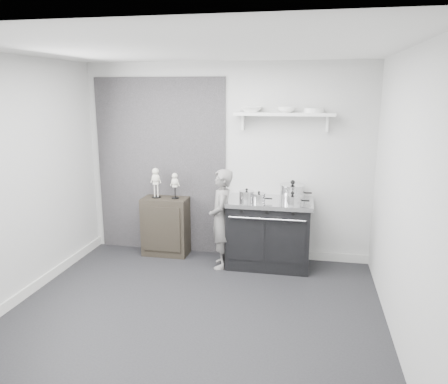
# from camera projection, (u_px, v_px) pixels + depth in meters

# --- Properties ---
(ground) EXTENTS (4.00, 4.00, 0.00)m
(ground) POSITION_uv_depth(u_px,v_px,m) (194.00, 313.00, 4.67)
(ground) COLOR black
(ground) RESTS_ON ground
(room_shell) EXTENTS (4.02, 3.62, 2.71)m
(room_shell) POSITION_uv_depth(u_px,v_px,m) (186.00, 159.00, 4.45)
(room_shell) COLOR #BCBCB9
(room_shell) RESTS_ON ground
(wall_shelf) EXTENTS (1.30, 0.26, 0.24)m
(wall_shelf) POSITION_uv_depth(u_px,v_px,m) (284.00, 115.00, 5.66)
(wall_shelf) COLOR white
(wall_shelf) RESTS_ON room_shell
(stove) EXTENTS (1.14, 0.71, 0.91)m
(stove) POSITION_uv_depth(u_px,v_px,m) (269.00, 233.00, 5.85)
(stove) COLOR black
(stove) RESTS_ON ground
(side_cabinet) EXTENTS (0.64, 0.37, 0.83)m
(side_cabinet) POSITION_uv_depth(u_px,v_px,m) (166.00, 226.00, 6.27)
(side_cabinet) COLOR black
(side_cabinet) RESTS_ON ground
(child) EXTENTS (0.40, 0.53, 1.33)m
(child) POSITION_uv_depth(u_px,v_px,m) (221.00, 219.00, 5.75)
(child) COLOR slate
(child) RESTS_ON ground
(pot_front_left) EXTENTS (0.28, 0.20, 0.17)m
(pot_front_left) POSITION_uv_depth(u_px,v_px,m) (247.00, 196.00, 5.69)
(pot_front_left) COLOR silver
(pot_front_left) RESTS_ON stove
(pot_back_right) EXTENTS (0.42, 0.34, 0.25)m
(pot_back_right) POSITION_uv_depth(u_px,v_px,m) (292.00, 192.00, 5.78)
(pot_back_right) COLOR silver
(pot_back_right) RESTS_ON stove
(pot_front_right) EXTENTS (0.34, 0.26, 0.17)m
(pot_front_right) POSITION_uv_depth(u_px,v_px,m) (292.00, 199.00, 5.52)
(pot_front_right) COLOR silver
(pot_front_right) RESTS_ON stove
(pot_front_center) EXTENTS (0.26, 0.17, 0.15)m
(pot_front_center) POSITION_uv_depth(u_px,v_px,m) (259.00, 198.00, 5.63)
(pot_front_center) COLOR silver
(pot_front_center) RESTS_ON stove
(skeleton_full) EXTENTS (0.14, 0.09, 0.49)m
(skeleton_full) POSITION_uv_depth(u_px,v_px,m) (156.00, 181.00, 6.14)
(skeleton_full) COLOR beige
(skeleton_full) RESTS_ON side_cabinet
(skeleton_torso) EXTENTS (0.12, 0.08, 0.42)m
(skeleton_torso) POSITION_uv_depth(u_px,v_px,m) (175.00, 184.00, 6.10)
(skeleton_torso) COLOR beige
(skeleton_torso) RESTS_ON side_cabinet
(bowl_large) EXTENTS (0.30, 0.30, 0.07)m
(bowl_large) POSITION_uv_depth(u_px,v_px,m) (251.00, 109.00, 5.72)
(bowl_large) COLOR white
(bowl_large) RESTS_ON wall_shelf
(bowl_small) EXTENTS (0.23, 0.23, 0.07)m
(bowl_small) POSITION_uv_depth(u_px,v_px,m) (286.00, 110.00, 5.64)
(bowl_small) COLOR white
(bowl_small) RESTS_ON wall_shelf
(plate_stack) EXTENTS (0.25, 0.25, 0.06)m
(plate_stack) POSITION_uv_depth(u_px,v_px,m) (314.00, 110.00, 5.57)
(plate_stack) COLOR white
(plate_stack) RESTS_ON wall_shelf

